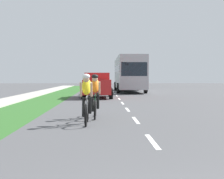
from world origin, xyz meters
TOP-DOWN VIEW (x-y plane):
  - ground_plane at (0.00, 20.00)m, footprint 120.00×120.00m
  - grass_verge at (-4.79, 20.00)m, footprint 2.52×70.00m
  - sidewalk_concrete at (-7.00, 20.00)m, footprint 1.91×70.00m
  - lane_markings_center at (0.00, 24.00)m, footprint 0.12×54.07m
  - cyclist_lead at (-1.64, 8.11)m, footprint 0.42×1.72m
  - cyclist_trailing at (-1.41, 9.72)m, footprint 0.42×1.72m
  - suv_red at (-1.51, 21.63)m, footprint 2.15×4.70m
  - bus_silver at (1.59, 31.81)m, footprint 2.78×11.60m

SIDE VIEW (x-z plane):
  - ground_plane at x=0.00m, z-range 0.00..0.00m
  - grass_verge at x=-4.79m, z-range 0.00..0.01m
  - lane_markings_center at x=0.00m, z-range 0.00..0.01m
  - sidewalk_concrete at x=-7.00m, z-range -0.05..0.06m
  - cyclist_lead at x=-1.64m, z-range 0.02..1.60m
  - cyclist_trailing at x=-1.41m, z-range 0.02..1.60m
  - suv_red at x=-1.51m, z-range 0.05..1.84m
  - bus_silver at x=1.59m, z-range 0.24..3.72m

